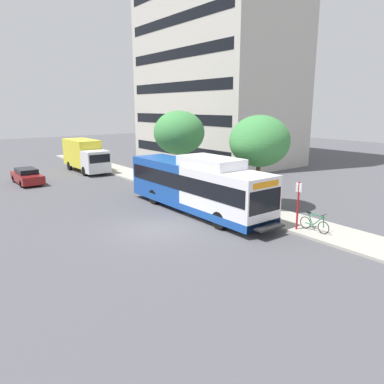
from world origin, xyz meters
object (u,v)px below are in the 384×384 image
Objects in this scene: parked_car_far_lane at (27,176)px; box_truck_background at (85,155)px; bicycle_parked at (314,223)px; street_tree_mid_block at (179,133)px; street_tree_near_stop at (259,141)px; bus_stop_sign_pole at (298,202)px; transit_bus at (196,186)px.

box_truck_background is (6.41, 2.79, 1.08)m from parked_car_far_lane.
bicycle_parked is 15.27m from street_tree_mid_block.
bus_stop_sign_pole is at bearing -110.97° from street_tree_near_stop.
parked_car_far_lane is at bearing 119.06° from street_tree_near_stop.
street_tree_near_stop is 0.85× the size of box_truck_background.
bicycle_parked is 0.29× the size of street_tree_mid_block.
street_tree_mid_block is (4.09, 7.57, 2.72)m from transit_bus.
parked_car_far_lane is (-10.40, 8.29, -3.76)m from street_tree_mid_block.
transit_bus is 18.65m from box_truck_background.
street_tree_mid_block is at bearing 83.25° from bicycle_parked.
transit_bus is 4.88m from street_tree_near_stop.
street_tree_near_stop reaches higher than transit_bus.
street_tree_near_stop is at bearing -60.94° from parked_car_far_lane.
street_tree_mid_block reaches higher than parked_car_far_lane.
box_truck_background reaches higher than bicycle_parked.
street_tree_mid_block reaches higher than box_truck_background.
transit_bus is at bearing 106.46° from bus_stop_sign_pole.
street_tree_near_stop is (3.57, -1.92, 2.72)m from transit_bus.
bus_stop_sign_pole is at bearing 122.12° from bicycle_parked.
box_truck_background is (-1.77, 24.99, 0.09)m from bus_stop_sign_pole.
parked_car_far_lane reaches higher than bicycle_parked.
bus_stop_sign_pole is 5.49m from street_tree_near_stop.
transit_bus is at bearing 108.32° from bicycle_parked.
parked_car_far_lane is at bearing 111.70° from transit_bus.
parked_car_far_lane is (-8.66, 22.96, 0.10)m from bicycle_parked.
box_truck_background is at bearing 94.99° from bicycle_parked.
bicycle_parked is at bearing -57.88° from bus_stop_sign_pole.
box_truck_background is at bearing 89.69° from transit_bus.
bicycle_parked is at bearing -96.75° from street_tree_mid_block.
street_tree_mid_block is (1.74, 14.67, 3.86)m from bicycle_parked.
transit_bus reaches higher than box_truck_background.
parked_car_far_lane is at bearing 110.24° from bus_stop_sign_pole.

